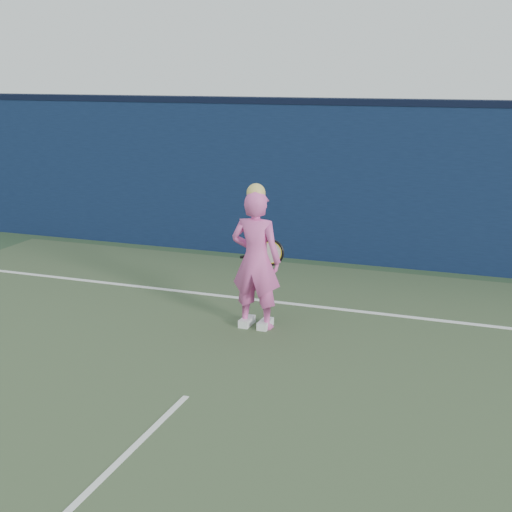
% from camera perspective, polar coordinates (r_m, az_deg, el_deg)
% --- Properties ---
extents(ground, '(80.00, 80.00, 0.00)m').
position_cam_1_polar(ground, '(6.18, -9.70, -14.90)').
color(ground, '#2B4329').
rests_on(ground, ground).
extents(backstop_wall, '(24.00, 0.40, 2.50)m').
position_cam_1_polar(backstop_wall, '(11.60, 5.99, 5.77)').
color(backstop_wall, '#0C1935').
rests_on(backstop_wall, ground).
extents(wall_cap, '(24.00, 0.42, 0.10)m').
position_cam_1_polar(wall_cap, '(11.48, 6.16, 12.20)').
color(wall_cap, black).
rests_on(wall_cap, backstop_wall).
extents(player, '(0.62, 0.42, 1.76)m').
position_cam_1_polar(player, '(8.45, 0.00, -0.29)').
color(player, '#E759AD').
rests_on(player, ground).
extents(racket, '(0.62, 0.17, 0.34)m').
position_cam_1_polar(racket, '(8.82, 1.02, 0.26)').
color(racket, black).
rests_on(racket, ground).
extents(court_lines, '(11.00, 12.04, 0.01)m').
position_cam_1_polar(court_lines, '(5.93, -11.32, -16.22)').
color(court_lines, white).
rests_on(court_lines, court_surface).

